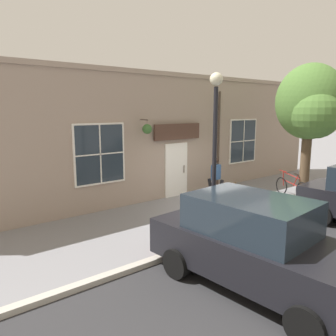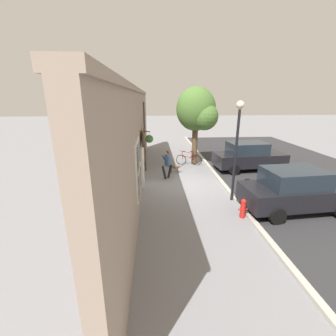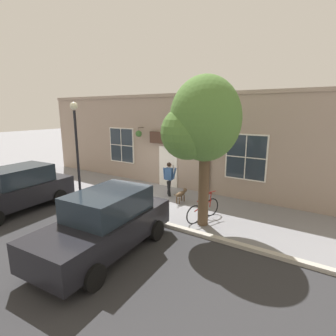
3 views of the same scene
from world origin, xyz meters
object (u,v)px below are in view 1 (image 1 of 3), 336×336
at_px(fire_hydrant, 164,237).
at_px(leaning_bicycle, 291,187).
at_px(street_tree_by_curb, 311,106).
at_px(pedestrian_walking, 216,175).
at_px(parked_car_nearest_curb, 256,244).
at_px(dog_on_leash, 241,188).
at_px(street_lamp, 215,131).

bearing_deg(fire_hydrant, leaning_bicycle, 97.86).
bearing_deg(leaning_bicycle, street_tree_by_curb, 8.99).
height_order(pedestrian_walking, parked_car_nearest_curb, parked_car_nearest_curb).
bearing_deg(dog_on_leash, fire_hydrant, -68.46).
distance_m(dog_on_leash, street_lamp, 5.15).
height_order(street_tree_by_curb, fire_hydrant, street_tree_by_curb).
distance_m(leaning_bicycle, fire_hydrant, 7.14).
relative_size(pedestrian_walking, parked_car_nearest_curb, 0.36).
distance_m(dog_on_leash, leaning_bicycle, 2.01).
bearing_deg(pedestrian_walking, leaning_bicycle, 57.48).
bearing_deg(parked_car_nearest_curb, street_lamp, 153.32).
bearing_deg(parked_car_nearest_curb, pedestrian_walking, 140.30).
relative_size(street_tree_by_curb, fire_hydrant, 6.57).
bearing_deg(street_tree_by_curb, street_lamp, -84.21).
height_order(pedestrian_walking, dog_on_leash, pedestrian_walking).
distance_m(pedestrian_walking, parked_car_nearest_curb, 6.35).
xyz_separation_m(street_tree_by_curb, leaning_bicycle, (-0.51, -0.08, -3.15)).
xyz_separation_m(dog_on_leash, parked_car_nearest_curb, (4.42, -5.00, 0.51)).
bearing_deg(pedestrian_walking, dog_on_leash, 63.58).
bearing_deg(fire_hydrant, parked_car_nearest_curb, 11.09).
bearing_deg(parked_car_nearest_curb, leaning_bicycle, 116.08).
height_order(leaning_bicycle, parked_car_nearest_curb, parked_car_nearest_curb).
xyz_separation_m(dog_on_leash, street_lamp, (2.25, -3.91, 2.47)).
xyz_separation_m(leaning_bicycle, fire_hydrant, (0.98, -7.08, 0.02)).
height_order(dog_on_leash, street_tree_by_curb, street_tree_by_curb).
distance_m(dog_on_leash, parked_car_nearest_curb, 6.69).
bearing_deg(street_lamp, parked_car_nearest_curb, -26.68).
xyz_separation_m(leaning_bicycle, parked_car_nearest_curb, (3.25, -6.63, 0.50)).
height_order(dog_on_leash, parked_car_nearest_curb, parked_car_nearest_curb).
distance_m(leaning_bicycle, parked_car_nearest_curb, 7.40).
bearing_deg(pedestrian_walking, street_lamp, -47.48).
relative_size(dog_on_leash, parked_car_nearest_curb, 0.24).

